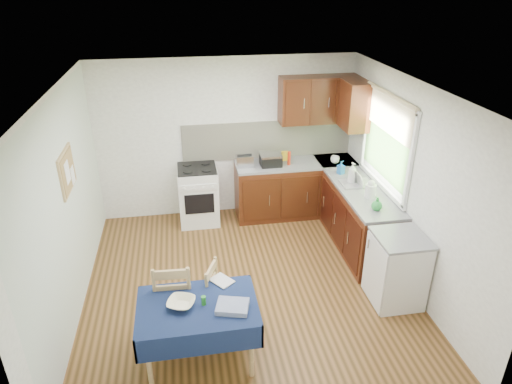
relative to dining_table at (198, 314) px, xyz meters
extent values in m
plane|color=#442D12|center=(0.66, 1.12, -0.60)|extent=(4.20, 4.20, 0.00)
cube|color=silver|center=(0.66, 1.12, 1.90)|extent=(4.00, 4.20, 0.02)
cube|color=silver|center=(0.66, 3.22, 0.65)|extent=(4.00, 0.02, 2.50)
cube|color=silver|center=(0.66, -0.98, 0.65)|extent=(4.00, 0.02, 2.50)
cube|color=silver|center=(-1.34, 1.12, 0.65)|extent=(0.02, 4.20, 2.50)
cube|color=silver|center=(2.66, 1.12, 0.65)|extent=(0.02, 4.20, 2.50)
cube|color=black|center=(1.71, 2.92, -0.17)|extent=(1.90, 0.60, 0.86)
cube|color=black|center=(2.36, 1.77, -0.17)|extent=(0.60, 1.70, 0.86)
cube|color=slate|center=(1.71, 2.92, 0.28)|extent=(1.90, 0.60, 0.04)
cube|color=slate|center=(2.36, 1.77, 0.28)|extent=(0.60, 1.70, 0.04)
cube|color=slate|center=(2.36, 2.92, 0.28)|extent=(0.60, 0.60, 0.04)
cube|color=beige|center=(1.31, 3.21, 0.60)|extent=(2.70, 0.02, 0.60)
cube|color=black|center=(2.06, 3.05, 1.25)|extent=(1.20, 0.35, 0.70)
cube|color=black|center=(2.48, 2.62, 1.25)|extent=(0.35, 0.50, 0.70)
cube|color=white|center=(0.16, 2.92, -0.15)|extent=(0.60, 0.60, 0.90)
cube|color=black|center=(0.16, 2.92, 0.31)|extent=(0.58, 0.58, 0.02)
cube|color=black|center=(0.16, 2.62, -0.15)|extent=(0.44, 0.01, 0.32)
cube|color=#355B25|center=(2.64, 1.82, 0.90)|extent=(0.01, 1.40, 0.85)
cube|color=white|center=(2.63, 1.82, 1.55)|extent=(0.04, 1.48, 0.06)
cube|color=white|center=(2.63, 1.82, 0.35)|extent=(0.04, 1.48, 0.06)
cube|color=beige|center=(2.61, 1.82, 1.33)|extent=(0.02, 1.36, 0.44)
cube|color=white|center=(2.36, 0.57, -0.17)|extent=(0.55, 0.58, 0.85)
cube|color=slate|center=(2.36, 0.57, 0.27)|extent=(0.58, 0.60, 0.03)
cube|color=#A38151|center=(-1.32, 1.42, 1.00)|extent=(0.02, 0.62, 0.47)
cube|color=olive|center=(-1.30, 1.42, 1.00)|extent=(0.01, 0.56, 0.41)
cube|color=white|center=(-1.29, 1.34, 1.02)|extent=(0.00, 0.18, 0.24)
cube|color=white|center=(-1.29, 1.54, 0.90)|extent=(0.00, 0.15, 0.20)
cube|color=#101B40|center=(0.00, 0.00, 0.09)|extent=(1.12, 0.75, 0.03)
cube|color=#101B40|center=(0.00, -0.38, -0.03)|extent=(1.16, 0.02, 0.26)
cube|color=#101B40|center=(0.00, 0.38, -0.03)|extent=(1.16, 0.02, 0.26)
cube|color=#101B40|center=(-0.57, 0.00, -0.03)|extent=(0.02, 0.79, 0.26)
cube|color=#101B40|center=(0.57, 0.00, -0.03)|extent=(0.02, 0.79, 0.26)
cylinder|color=#A38151|center=(-0.48, -0.29, -0.26)|extent=(0.05, 0.05, 0.67)
cylinder|color=#A38151|center=(0.48, -0.29, -0.26)|extent=(0.05, 0.05, 0.67)
cylinder|color=#A38151|center=(-0.48, 0.29, -0.26)|extent=(0.05, 0.05, 0.67)
cylinder|color=#A38151|center=(0.48, 0.29, -0.26)|extent=(0.05, 0.05, 0.67)
cube|color=#A38151|center=(-0.23, 0.46, -0.14)|extent=(0.45, 0.45, 0.04)
cube|color=#A38151|center=(-0.24, 0.28, 0.21)|extent=(0.38, 0.05, 0.30)
cylinder|color=#A38151|center=(-0.05, 0.63, -0.37)|extent=(0.04, 0.04, 0.45)
cylinder|color=#A38151|center=(-0.39, 0.64, -0.37)|extent=(0.04, 0.04, 0.45)
cylinder|color=#A38151|center=(-0.07, 0.28, -0.37)|extent=(0.04, 0.04, 0.45)
cylinder|color=#A38151|center=(-0.41, 0.30, -0.37)|extent=(0.04, 0.04, 0.45)
cube|color=#A38151|center=(0.32, 0.35, -0.19)|extent=(0.50, 0.50, 0.04)
cube|color=#A38151|center=(0.17, 0.42, 0.13)|extent=(0.16, 0.33, 0.27)
cylinder|color=#A38151|center=(0.40, 0.15, -0.39)|extent=(0.03, 0.03, 0.41)
cylinder|color=#A38151|center=(0.52, 0.44, -0.39)|extent=(0.03, 0.03, 0.41)
cylinder|color=#A38151|center=(0.12, 0.27, -0.39)|extent=(0.03, 0.03, 0.41)
cylinder|color=#A38151|center=(0.24, 0.55, -0.39)|extent=(0.03, 0.03, 0.41)
cube|color=#B6B7BB|center=(0.89, 2.88, 0.39)|extent=(0.26, 0.16, 0.18)
cube|color=black|center=(0.89, 2.88, 0.49)|extent=(0.22, 0.02, 0.02)
cube|color=black|center=(1.29, 2.87, 0.38)|extent=(0.32, 0.28, 0.15)
cube|color=#B6B7BB|center=(1.29, 2.87, 0.47)|extent=(0.32, 0.28, 0.03)
cylinder|color=red|center=(1.57, 2.84, 0.41)|extent=(0.05, 0.05, 0.21)
cube|color=gold|center=(1.56, 3.04, 0.37)|extent=(0.11, 0.08, 0.14)
cube|color=gray|center=(2.35, 1.98, 0.31)|extent=(0.43, 0.33, 0.02)
cylinder|color=white|center=(2.35, 1.98, 0.41)|extent=(0.05, 0.21, 0.20)
cylinder|color=white|center=(2.37, 1.56, 0.39)|extent=(0.15, 0.15, 0.18)
sphere|color=white|center=(2.37, 1.56, 0.50)|extent=(0.09, 0.09, 0.09)
imported|color=white|center=(2.30, 2.79, 0.36)|extent=(0.14, 0.14, 0.11)
imported|color=white|center=(2.29, 2.03, 0.46)|extent=(0.14, 0.14, 0.31)
imported|color=#1F65B5|center=(2.25, 2.37, 0.40)|extent=(0.12, 0.11, 0.20)
imported|color=green|center=(2.31, 1.21, 0.39)|extent=(0.19, 0.19, 0.17)
imported|color=#F5EDC8|center=(-0.15, 0.02, 0.14)|extent=(0.34, 0.34, 0.06)
imported|color=white|center=(0.20, 0.28, 0.11)|extent=(0.28, 0.29, 0.02)
cylinder|color=#238024|center=(0.06, 0.00, 0.15)|extent=(0.05, 0.05, 0.09)
cube|color=navy|center=(0.33, -0.11, 0.13)|extent=(0.35, 0.31, 0.05)
camera|label=1|loc=(-0.02, -3.52, 3.01)|focal=32.00mm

